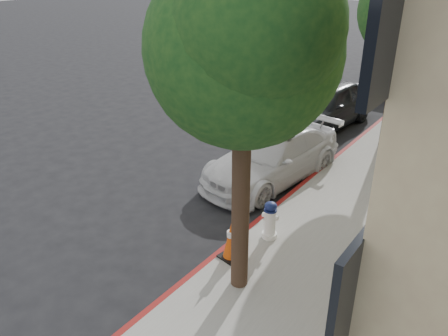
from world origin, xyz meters
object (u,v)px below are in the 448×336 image
police_car (273,156)px  traffic_cone (231,240)px  parked_car_far (400,73)px  parked_car_mid (325,105)px  fire_hydrant (270,220)px

police_car → traffic_cone: (1.25, -3.69, -0.12)m
parked_car_far → parked_car_mid: bearing=-95.2°
fire_hydrant → traffic_cone: 1.06m
parked_car_mid → traffic_cone: bearing=-72.6°
parked_car_far → traffic_cone: size_ratio=5.91×
police_car → fire_hydrant: 3.06m
traffic_cone → police_car: bearing=108.7°
parked_car_mid → fire_hydrant: parked_car_mid is taller
parked_car_mid → fire_hydrant: (2.10, -7.27, -0.25)m
parked_car_far → fire_hydrant: bearing=-83.3°
police_car → parked_car_far: 11.16m
parked_car_mid → traffic_cone: (1.85, -8.30, -0.27)m
fire_hydrant → parked_car_mid: bearing=98.3°
parked_car_mid → parked_car_far: 6.59m
police_car → parked_car_mid: (-0.60, 4.61, 0.15)m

